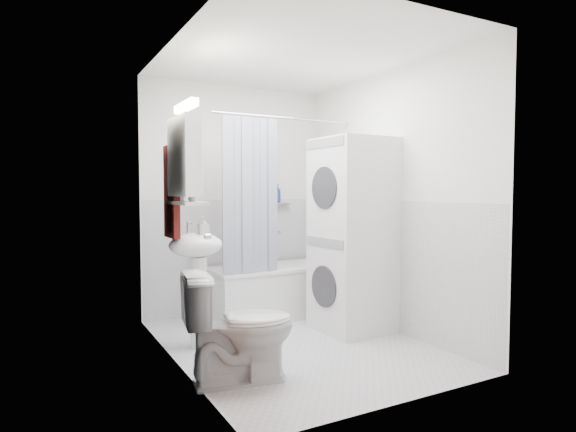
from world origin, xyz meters
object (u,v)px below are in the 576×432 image
sink (197,263)px  toilet (239,327)px  washer_dryer (353,235)px  bathtub (274,288)px

sink → toilet: 0.88m
washer_dryer → toilet: size_ratio=2.35×
bathtub → toilet: size_ratio=1.78×
sink → bathtub: bearing=31.1°
sink → washer_dryer: bearing=-7.4°
toilet → washer_dryer: bearing=-55.9°
toilet → sink: bearing=12.1°
bathtub → sink: 1.27m
sink → washer_dryer: size_ratio=0.59×
bathtub → toilet: 1.75m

